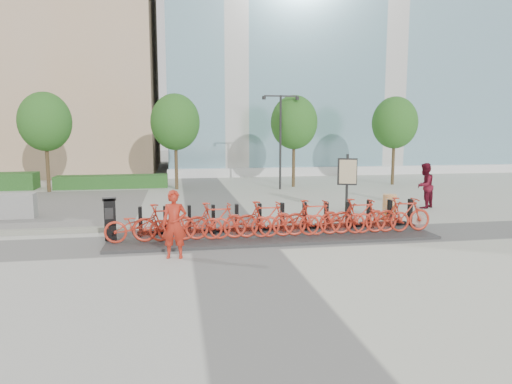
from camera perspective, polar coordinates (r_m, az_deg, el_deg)
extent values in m
plane|color=beige|center=(13.30, -3.14, -6.09)|extent=(120.00, 120.00, 0.00)
cube|color=teal|center=(42.73, 12.24, 19.51)|extent=(32.00, 16.00, 24.00)
cube|color=#0F400E|center=(26.41, -17.51, 1.25)|extent=(6.00, 1.20, 0.70)
cylinder|color=#45331C|center=(25.71, -24.61, 3.31)|extent=(0.18, 0.18, 3.00)
ellipsoid|color=#2C631A|center=(25.66, -24.88, 7.99)|extent=(2.60, 2.60, 2.99)
cylinder|color=#45331C|center=(24.88, -9.95, 3.77)|extent=(0.18, 0.18, 3.00)
ellipsoid|color=#2C631A|center=(24.83, -10.06, 8.61)|extent=(2.60, 2.60, 2.99)
cylinder|color=#45331C|center=(25.72, 4.72, 3.99)|extent=(0.18, 0.18, 3.00)
ellipsoid|color=#2C631A|center=(25.67, 4.78, 8.67)|extent=(2.60, 2.60, 2.99)
cylinder|color=#45331C|center=(27.86, 16.78, 3.98)|extent=(0.18, 0.18, 3.00)
ellipsoid|color=#2C631A|center=(27.81, 16.95, 8.30)|extent=(2.60, 2.60, 2.99)
cylinder|color=black|center=(24.47, 3.07, 6.16)|extent=(0.12, 0.12, 5.00)
cube|color=black|center=(24.42, 2.06, 11.91)|extent=(0.90, 0.08, 0.08)
cube|color=black|center=(24.63, 4.15, 11.86)|extent=(0.90, 0.08, 0.08)
cylinder|color=black|center=(24.33, 1.00, 11.70)|extent=(0.20, 0.20, 0.18)
cylinder|color=black|center=(24.73, 5.18, 11.60)|extent=(0.20, 0.20, 0.18)
cube|color=#333333|center=(13.79, 2.10, -5.42)|extent=(9.60, 2.40, 0.08)
imported|color=red|center=(13.08, -14.53, -4.05)|extent=(1.83, 0.64, 0.96)
imported|color=red|center=(13.03, -11.38, -3.76)|extent=(1.78, 0.50, 1.07)
imported|color=red|center=(13.05, -8.21, -3.91)|extent=(1.83, 0.64, 0.96)
imported|color=red|center=(13.08, -5.05, -3.60)|extent=(1.78, 0.50, 1.07)
imported|color=red|center=(13.17, -1.92, -3.73)|extent=(1.83, 0.64, 0.96)
imported|color=red|center=(13.27, 1.17, -3.40)|extent=(1.78, 0.50, 1.07)
imported|color=red|center=(13.44, 4.18, -3.51)|extent=(1.83, 0.64, 0.96)
imported|color=red|center=(13.62, 7.13, -3.17)|extent=(1.78, 0.50, 1.07)
imported|color=red|center=(13.86, 9.98, -3.26)|extent=(1.83, 0.64, 0.96)
imported|color=red|center=(14.11, 12.73, -2.92)|extent=(1.78, 0.50, 1.07)
imported|color=red|center=(14.41, 15.37, -3.00)|extent=(1.83, 0.64, 0.96)
imported|color=red|center=(14.72, 17.92, -2.67)|extent=(1.78, 0.50, 1.07)
cube|color=black|center=(13.55, -17.78, -3.39)|extent=(0.36, 0.32, 1.14)
cube|color=black|center=(13.45, -17.89, -0.85)|extent=(0.43, 0.38, 0.15)
cube|color=black|center=(13.37, -17.90, -2.58)|extent=(0.23, 0.05, 0.32)
imported|color=#AC2414|center=(11.54, -10.17, -4.00)|extent=(0.68, 0.50, 1.71)
imported|color=#550C1B|center=(19.86, 20.32, 0.76)|extent=(1.14, 1.09, 1.85)
cylinder|color=#FF8100|center=(16.82, 16.33, -1.86)|extent=(0.60, 0.60, 0.92)
cube|color=gray|center=(18.82, -29.31, -1.58)|extent=(2.37, 0.73, 0.91)
cylinder|color=black|center=(17.85, 11.30, 1.03)|extent=(0.10, 0.10, 2.27)
cube|color=black|center=(17.80, 11.34, 2.52)|extent=(0.74, 0.35, 1.03)
cube|color=#CAB689|center=(17.75, 11.41, 2.50)|extent=(0.61, 0.23, 0.91)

